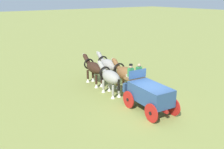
# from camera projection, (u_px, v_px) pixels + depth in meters

# --- Properties ---
(ground_plane) EXTENTS (220.00, 220.00, 0.00)m
(ground_plane) POSITION_uv_depth(u_px,v_px,m) (150.00, 111.00, 15.79)
(ground_plane) COLOR olive
(show_wagon) EXTENTS (5.77, 2.09, 2.71)m
(show_wagon) POSITION_uv_depth(u_px,v_px,m) (149.00, 93.00, 15.58)
(show_wagon) COLOR #2D4C7A
(show_wagon) RESTS_ON ground
(draft_horse_rear_near) EXTENTS (3.01, 1.10, 2.16)m
(draft_horse_rear_near) POSITION_uv_depth(u_px,v_px,m) (110.00, 77.00, 18.15)
(draft_horse_rear_near) COLOR #9E998E
(draft_horse_rear_near) RESTS_ON ground
(draft_horse_rear_off) EXTENTS (3.20, 1.18, 2.20)m
(draft_horse_rear_off) POSITION_uv_depth(u_px,v_px,m) (125.00, 74.00, 18.77)
(draft_horse_rear_off) COLOR brown
(draft_horse_rear_off) RESTS_ON ground
(draft_horse_lead_near) EXTENTS (3.23, 1.07, 2.20)m
(draft_horse_lead_near) POSITION_uv_depth(u_px,v_px,m) (93.00, 68.00, 20.28)
(draft_horse_lead_near) COLOR #331E14
(draft_horse_lead_near) RESTS_ON ground
(draft_horse_lead_off) EXTENTS (3.16, 1.14, 2.25)m
(draft_horse_lead_off) POSITION_uv_depth(u_px,v_px,m) (108.00, 65.00, 20.89)
(draft_horse_lead_off) COLOR #9E998E
(draft_horse_lead_off) RESTS_ON ground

